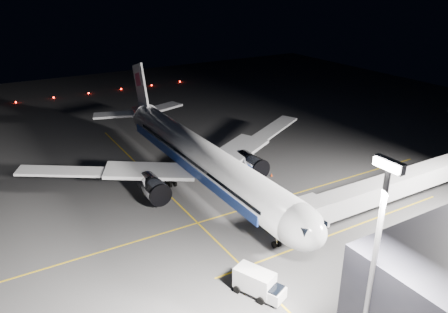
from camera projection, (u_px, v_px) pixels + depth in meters
ground at (202, 186)px, 72.76m from camera, size 200.00×200.00×0.00m
guide_line_main at (233, 212)px, 64.80m from camera, size 0.25×80.00×0.01m
guide_line_cross at (169, 195)px, 69.93m from camera, size 70.00×0.25×0.01m
guide_line_side at (341, 231)px, 59.97m from camera, size 0.25×40.00×0.01m
airliner at (198, 156)px, 71.64m from camera, size 61.48×54.22×16.64m
jet_bridge at (386, 188)px, 62.02m from camera, size 3.60×34.40×6.30m
floodlight_mast_south at (374, 259)px, 33.39m from camera, size 2.40×0.67×20.70m
taxiway_lights at (89, 93)px, 129.92m from camera, size 0.44×60.44×0.44m
service_truck at (259, 283)px, 47.44m from camera, size 6.08×4.33×2.90m
baggage_tug at (223, 159)px, 81.59m from camera, size 2.23×1.80×1.59m
safety_cone_a at (271, 175)px, 76.33m from camera, size 0.40×0.40×0.59m
safety_cone_b at (207, 168)px, 78.98m from camera, size 0.45×0.45×0.67m
safety_cone_c at (202, 164)px, 80.59m from camera, size 0.37×0.37×0.55m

